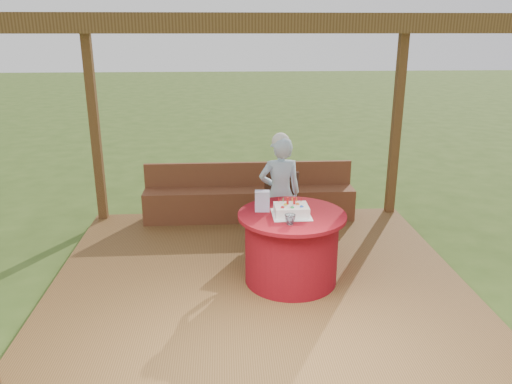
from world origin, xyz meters
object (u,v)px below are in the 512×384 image
chair (279,203)px  birthday_cake (291,210)px  table (291,247)px  elderly_woman (280,192)px  gift_bag (262,201)px  bench (249,201)px  drinking_glass (290,219)px

chair → birthday_cake: bearing=-90.1°
table → birthday_cake: birthday_cake is taller
elderly_woman → gift_bag: elderly_woman is taller
chair → elderly_woman: elderly_woman is taller
elderly_woman → bench: bearing=107.3°
gift_bag → drinking_glass: bearing=-54.7°
table → elderly_woman: bearing=92.0°
bench → table: bearing=-79.6°
birthday_cake → gift_bag: gift_bag is taller
elderly_woman → gift_bag: 0.83m
birthday_cake → bench: bearing=99.8°
drinking_glass → table: bearing=78.4°
birthday_cake → elderly_woman: bearing=91.0°
birthday_cake → drinking_glass: bearing=-100.2°
bench → gift_bag: gift_bag is taller
drinking_glass → birthday_cake: bearing=79.8°
elderly_woman → chair: bearing=86.1°
table → bench: bearing=100.4°
birthday_cake → table: bearing=69.2°
elderly_woman → table: bearing=-88.0°
bench → elderly_woman: elderly_woman is taller
table → drinking_glass: bearing=-101.6°
chair → gift_bag: 1.14m
bench → table: bench is taller
birthday_cake → gift_bag: bearing=153.6°
table → chair: bearing=90.7°
birthday_cake → gift_bag: 0.33m
table → drinking_glass: drinking_glass is taller
drinking_glass → gift_bag: bearing=121.3°
drinking_glass → elderly_woman: bearing=88.5°
table → birthday_cake: size_ratio=2.85×
bench → gift_bag: size_ratio=13.57×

